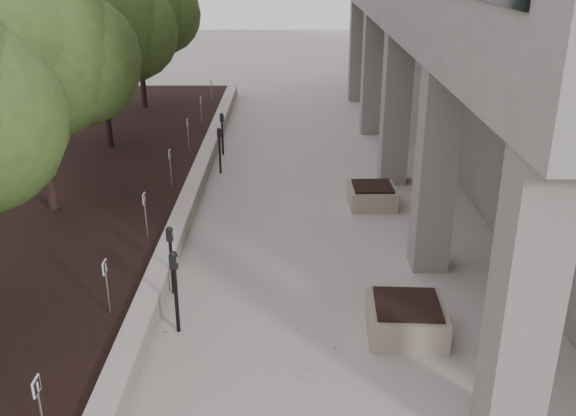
{
  "coord_description": "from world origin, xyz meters",
  "views": [
    {
      "loc": [
        0.61,
        -5.65,
        6.03
      ],
      "look_at": [
        0.58,
        6.43,
        1.07
      ],
      "focal_mm": 40.16,
      "sensor_mm": 36.0,
      "label": 1
    }
  ],
  "objects_px": {
    "crabapple_tree_4": "(100,54)",
    "crabapple_tree_5": "(139,32)",
    "crabapple_tree_3": "(37,91)",
    "planter_back": "(372,195)",
    "parking_meter_4": "(220,151)",
    "planter_front": "(406,318)",
    "parking_meter_2": "(176,292)",
    "parking_meter_5": "(222,134)",
    "parking_meter_3": "(171,260)"
  },
  "relations": [
    {
      "from": "parking_meter_2",
      "to": "parking_meter_5",
      "type": "relative_size",
      "value": 1.14
    },
    {
      "from": "parking_meter_3",
      "to": "parking_meter_5",
      "type": "bearing_deg",
      "value": 94.12
    },
    {
      "from": "crabapple_tree_4",
      "to": "planter_back",
      "type": "xyz_separation_m",
      "value": [
        7.46,
        -3.76,
        -2.85
      ]
    },
    {
      "from": "parking_meter_3",
      "to": "crabapple_tree_3",
      "type": "bearing_deg",
      "value": 140.72
    },
    {
      "from": "parking_meter_2",
      "to": "planter_back",
      "type": "distance_m",
      "value": 6.9
    },
    {
      "from": "crabapple_tree_5",
      "to": "parking_meter_2",
      "type": "relative_size",
      "value": 3.63
    },
    {
      "from": "crabapple_tree_4",
      "to": "crabapple_tree_5",
      "type": "bearing_deg",
      "value": 90.0
    },
    {
      "from": "planter_front",
      "to": "parking_meter_4",
      "type": "bearing_deg",
      "value": 115.58
    },
    {
      "from": "crabapple_tree_4",
      "to": "parking_meter_5",
      "type": "bearing_deg",
      "value": 7.25
    },
    {
      "from": "crabapple_tree_4",
      "to": "planter_front",
      "type": "xyz_separation_m",
      "value": [
        7.34,
        -9.48,
        -2.83
      ]
    },
    {
      "from": "parking_meter_5",
      "to": "crabapple_tree_4",
      "type": "bearing_deg",
      "value": 168.44
    },
    {
      "from": "parking_meter_5",
      "to": "planter_back",
      "type": "height_order",
      "value": "parking_meter_5"
    },
    {
      "from": "parking_meter_3",
      "to": "planter_front",
      "type": "height_order",
      "value": "parking_meter_3"
    },
    {
      "from": "parking_meter_3",
      "to": "planter_front",
      "type": "bearing_deg",
      "value": -13.23
    },
    {
      "from": "planter_front",
      "to": "parking_meter_2",
      "type": "bearing_deg",
      "value": 179.19
    },
    {
      "from": "crabapple_tree_3",
      "to": "crabapple_tree_5",
      "type": "xyz_separation_m",
      "value": [
        0.0,
        10.0,
        0.0
      ]
    },
    {
      "from": "parking_meter_5",
      "to": "planter_back",
      "type": "xyz_separation_m",
      "value": [
        4.11,
        -4.18,
        -0.39
      ]
    },
    {
      "from": "parking_meter_3",
      "to": "planter_back",
      "type": "bearing_deg",
      "value": 50.98
    },
    {
      "from": "parking_meter_3",
      "to": "planter_front",
      "type": "xyz_separation_m",
      "value": [
        4.09,
        -1.33,
        -0.39
      ]
    },
    {
      "from": "crabapple_tree_4",
      "to": "crabapple_tree_5",
      "type": "xyz_separation_m",
      "value": [
        0.0,
        5.0,
        0.0
      ]
    },
    {
      "from": "planter_front",
      "to": "planter_back",
      "type": "height_order",
      "value": "planter_front"
    },
    {
      "from": "parking_meter_2",
      "to": "crabapple_tree_3",
      "type": "bearing_deg",
      "value": 137.91
    },
    {
      "from": "parking_meter_3",
      "to": "parking_meter_5",
      "type": "distance_m",
      "value": 8.57
    },
    {
      "from": "parking_meter_2",
      "to": "planter_front",
      "type": "xyz_separation_m",
      "value": [
        3.8,
        -0.05,
        -0.46
      ]
    },
    {
      "from": "parking_meter_4",
      "to": "planter_front",
      "type": "bearing_deg",
      "value": -76.55
    },
    {
      "from": "crabapple_tree_3",
      "to": "parking_meter_5",
      "type": "distance_m",
      "value": 6.83
    },
    {
      "from": "crabapple_tree_5",
      "to": "parking_meter_2",
      "type": "height_order",
      "value": "crabapple_tree_5"
    },
    {
      "from": "crabapple_tree_3",
      "to": "crabapple_tree_5",
      "type": "bearing_deg",
      "value": 90.0
    },
    {
      "from": "parking_meter_3",
      "to": "planter_front",
      "type": "relative_size",
      "value": 1.08
    },
    {
      "from": "crabapple_tree_4",
      "to": "planter_front",
      "type": "bearing_deg",
      "value": -52.22
    },
    {
      "from": "crabapple_tree_4",
      "to": "parking_meter_4",
      "type": "distance_m",
      "value": 4.44
    },
    {
      "from": "parking_meter_4",
      "to": "planter_back",
      "type": "xyz_separation_m",
      "value": [
        4.01,
        -2.42,
        -0.4
      ]
    },
    {
      "from": "crabapple_tree_3",
      "to": "parking_meter_2",
      "type": "height_order",
      "value": "crabapple_tree_3"
    },
    {
      "from": "parking_meter_4",
      "to": "planter_back",
      "type": "bearing_deg",
      "value": -43.26
    },
    {
      "from": "crabapple_tree_3",
      "to": "planter_back",
      "type": "bearing_deg",
      "value": 9.47
    },
    {
      "from": "parking_meter_3",
      "to": "parking_meter_4",
      "type": "height_order",
      "value": "parking_meter_3"
    },
    {
      "from": "crabapple_tree_4",
      "to": "parking_meter_3",
      "type": "height_order",
      "value": "crabapple_tree_4"
    },
    {
      "from": "planter_back",
      "to": "parking_meter_4",
      "type": "bearing_deg",
      "value": 148.88
    },
    {
      "from": "crabapple_tree_5",
      "to": "planter_back",
      "type": "relative_size",
      "value": 4.78
    },
    {
      "from": "parking_meter_4",
      "to": "planter_front",
      "type": "height_order",
      "value": "parking_meter_4"
    },
    {
      "from": "crabapple_tree_5",
      "to": "parking_meter_5",
      "type": "distance_m",
      "value": 6.18
    },
    {
      "from": "parking_meter_4",
      "to": "planter_front",
      "type": "xyz_separation_m",
      "value": [
        3.9,
        -8.14,
        -0.37
      ]
    },
    {
      "from": "crabapple_tree_4",
      "to": "parking_meter_2",
      "type": "xyz_separation_m",
      "value": [
        3.54,
        -9.42,
        -2.37
      ]
    },
    {
      "from": "crabapple_tree_5",
      "to": "planter_front",
      "type": "height_order",
      "value": "crabapple_tree_5"
    },
    {
      "from": "parking_meter_3",
      "to": "parking_meter_5",
      "type": "height_order",
      "value": "parking_meter_3"
    },
    {
      "from": "parking_meter_5",
      "to": "planter_back",
      "type": "bearing_deg",
      "value": -64.31
    },
    {
      "from": "crabapple_tree_5",
      "to": "planter_back",
      "type": "height_order",
      "value": "crabapple_tree_5"
    },
    {
      "from": "crabapple_tree_3",
      "to": "planter_front",
      "type": "height_order",
      "value": "crabapple_tree_3"
    },
    {
      "from": "crabapple_tree_3",
      "to": "parking_meter_2",
      "type": "distance_m",
      "value": 6.14
    },
    {
      "from": "parking_meter_5",
      "to": "parking_meter_4",
      "type": "bearing_deg",
      "value": -105.6
    }
  ]
}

